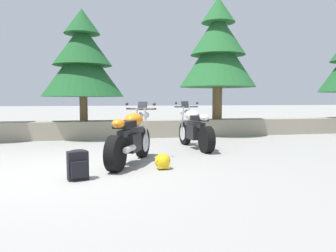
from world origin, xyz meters
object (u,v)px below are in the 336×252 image
at_px(rider_helmet, 163,161).
at_px(pine_tree_mid_right, 218,50).
at_px(motorcycle_white_centre, 195,129).
at_px(pine_tree_mid_left, 83,60).
at_px(motorcycle_orange_near_left, 131,138).
at_px(rider_backpack, 78,164).

xyz_separation_m(rider_helmet, pine_tree_mid_right, (2.93, 5.01, 2.78)).
xyz_separation_m(motorcycle_white_centre, pine_tree_mid_left, (-2.80, 2.79, 1.97)).
distance_m(pine_tree_mid_left, pine_tree_mid_right, 4.49).
bearing_deg(pine_tree_mid_right, motorcycle_orange_near_left, -128.07).
xyz_separation_m(motorcycle_orange_near_left, motorcycle_white_centre, (1.75, 1.58, 0.00)).
relative_size(rider_backpack, pine_tree_mid_right, 0.11).
height_order(motorcycle_orange_near_left, pine_tree_mid_left, pine_tree_mid_left).
relative_size(motorcycle_white_centre, pine_tree_mid_right, 0.50).
bearing_deg(motorcycle_orange_near_left, rider_helmet, -53.23).
bearing_deg(pine_tree_mid_right, rider_backpack, -128.40).
xyz_separation_m(motorcycle_orange_near_left, rider_helmet, (0.49, -0.65, -0.35)).
relative_size(rider_backpack, rider_helmet, 1.68).
bearing_deg(pine_tree_mid_right, motorcycle_white_centre, -120.86).
bearing_deg(rider_helmet, rider_backpack, -161.86).
bearing_deg(rider_backpack, rider_helmet, 18.14).
height_order(pine_tree_mid_left, pine_tree_mid_right, pine_tree_mid_right).
height_order(rider_helmet, pine_tree_mid_left, pine_tree_mid_left).
distance_m(motorcycle_white_centre, rider_backpack, 3.80).
relative_size(motorcycle_orange_near_left, pine_tree_mid_left, 0.55).
distance_m(motorcycle_white_centre, pine_tree_mid_left, 4.42).
relative_size(motorcycle_white_centre, rider_helmet, 7.38).
relative_size(motorcycle_white_centre, pine_tree_mid_left, 0.59).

